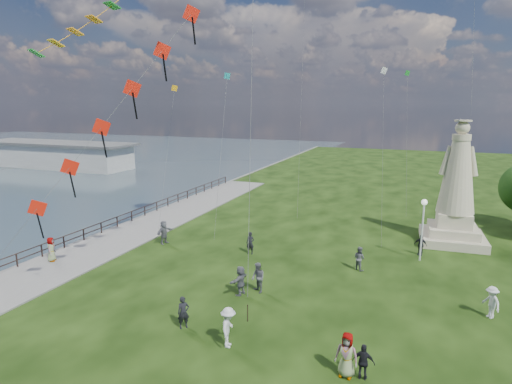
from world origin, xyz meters
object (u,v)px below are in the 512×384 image
at_px(person_1, 258,278).
at_px(person_2, 228,327).
at_px(person_8, 491,302).
at_px(pier_pavilion, 56,154).
at_px(person_3, 364,362).
at_px(statue, 456,198).
at_px(person_9, 421,245).
at_px(person_11, 241,280).
at_px(lamppost, 423,217).
at_px(person_4, 347,355).
at_px(person_5, 164,232).
at_px(person_10, 51,251).
at_px(person_0, 183,313).
at_px(person_6, 250,243).
at_px(person_7, 359,258).

bearing_deg(person_1, person_2, -43.41).
bearing_deg(person_8, pier_pavilion, -152.18).
distance_m(person_3, person_8, 9.10).
bearing_deg(statue, person_8, -87.70).
bearing_deg(person_9, person_3, -85.06).
distance_m(pier_pavilion, person_11, 62.58).
bearing_deg(person_8, lamppost, 171.01).
relative_size(person_4, person_5, 1.01).
distance_m(person_2, person_5, 15.44).
distance_m(person_3, person_5, 20.07).
height_order(person_9, person_10, person_10).
distance_m(person_0, person_1, 5.37).
relative_size(pier_pavilion, statue, 3.18).
bearing_deg(person_11, person_6, -152.60).
distance_m(person_6, person_8, 15.43).
distance_m(person_7, person_8, 8.16).
distance_m(person_0, person_10, 13.56).
bearing_deg(person_10, person_6, -88.03).
bearing_deg(person_6, statue, 30.63).
bearing_deg(person_7, person_8, -174.45).
xyz_separation_m(person_3, person_5, (-16.54, 11.37, 0.17)).
bearing_deg(person_10, person_9, -91.94).
bearing_deg(person_9, person_7, -117.90).
xyz_separation_m(person_2, person_5, (-10.64, 11.19, -0.01)).
bearing_deg(person_3, person_9, -96.77).
xyz_separation_m(person_2, person_6, (-3.59, 11.46, -0.12)).
distance_m(person_2, person_4, 5.25).
bearing_deg(person_2, pier_pavilion, 38.68).
bearing_deg(lamppost, person_11, -134.95).
bearing_deg(lamppost, person_5, -169.84).
relative_size(pier_pavilion, person_0, 18.84).
bearing_deg(person_1, pier_pavilion, -175.76).
distance_m(person_8, person_11, 13.00).
distance_m(pier_pavilion, person_9, 65.63).
height_order(person_1, person_11, person_1).
relative_size(person_0, person_11, 0.94).
bearing_deg(person_4, person_10, 171.54).
bearing_deg(pier_pavilion, person_1, -34.57).
height_order(person_8, person_10, person_10).
relative_size(pier_pavilion, person_4, 16.20).
height_order(lamppost, person_9, lamppost).
height_order(person_6, person_8, person_8).
bearing_deg(person_8, statue, 151.25).
relative_size(person_4, person_7, 1.17).
bearing_deg(person_8, person_11, -114.57).
relative_size(person_6, person_7, 1.02).
relative_size(person_1, person_4, 0.95).
bearing_deg(pier_pavilion, person_10, -44.52).
height_order(person_5, person_9, person_5).
relative_size(person_6, person_9, 1.08).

